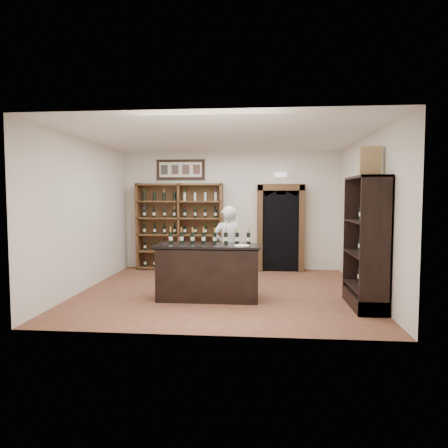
% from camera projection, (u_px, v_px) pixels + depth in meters
% --- Properties ---
extents(floor, '(5.50, 5.50, 0.00)m').
position_uv_depth(floor, '(222.00, 291.00, 7.85)').
color(floor, brown).
rests_on(floor, ground).
extents(ceiling, '(5.50, 5.50, 0.00)m').
position_uv_depth(ceiling, '(222.00, 137.00, 7.64)').
color(ceiling, white).
rests_on(ceiling, wall_back).
extents(wall_back, '(5.50, 0.04, 3.00)m').
position_uv_depth(wall_back, '(231.00, 211.00, 10.23)').
color(wall_back, silver).
rests_on(wall_back, ground).
extents(wall_left, '(0.04, 5.00, 3.00)m').
position_uv_depth(wall_left, '(86.00, 215.00, 7.98)').
color(wall_left, silver).
rests_on(wall_left, ground).
extents(wall_right, '(0.04, 5.00, 3.00)m').
position_uv_depth(wall_right, '(368.00, 216.00, 7.51)').
color(wall_right, silver).
rests_on(wall_right, ground).
extents(wine_shelf, '(2.20, 0.38, 2.20)m').
position_uv_depth(wine_shelf, '(180.00, 226.00, 10.20)').
color(wine_shelf, brown).
rests_on(wine_shelf, ground).
extents(framed_picture, '(1.25, 0.04, 0.52)m').
position_uv_depth(framed_picture, '(181.00, 170.00, 10.24)').
color(framed_picture, black).
rests_on(framed_picture, wall_back).
extents(arched_doorway, '(1.17, 0.35, 2.17)m').
position_uv_depth(arched_doorway, '(280.00, 225.00, 9.98)').
color(arched_doorway, black).
rests_on(arched_doorway, ground).
extents(emergency_light, '(0.30, 0.10, 0.10)m').
position_uv_depth(emergency_light, '(281.00, 175.00, 9.98)').
color(emergency_light, white).
rests_on(emergency_light, wall_back).
extents(tasting_counter, '(1.88, 0.78, 1.00)m').
position_uv_depth(tasting_counter, '(208.00, 272.00, 7.24)').
color(tasting_counter, black).
rests_on(tasting_counter, ground).
extents(counter_bottle_0, '(0.07, 0.07, 0.30)m').
position_uv_depth(counter_bottle_0, '(171.00, 237.00, 7.38)').
color(counter_bottle_0, black).
rests_on(counter_bottle_0, tasting_counter).
extents(counter_bottle_1, '(0.07, 0.07, 0.30)m').
position_uv_depth(counter_bottle_1, '(182.00, 238.00, 7.36)').
color(counter_bottle_1, black).
rests_on(counter_bottle_1, tasting_counter).
extents(counter_bottle_2, '(0.07, 0.07, 0.30)m').
position_uv_depth(counter_bottle_2, '(193.00, 238.00, 7.34)').
color(counter_bottle_2, black).
rests_on(counter_bottle_2, tasting_counter).
extents(counter_bottle_3, '(0.07, 0.07, 0.30)m').
position_uv_depth(counter_bottle_3, '(204.00, 238.00, 7.33)').
color(counter_bottle_3, black).
rests_on(counter_bottle_3, tasting_counter).
extents(counter_bottle_4, '(0.07, 0.07, 0.30)m').
position_uv_depth(counter_bottle_4, '(215.00, 238.00, 7.31)').
color(counter_bottle_4, black).
rests_on(counter_bottle_4, tasting_counter).
extents(counter_bottle_5, '(0.07, 0.07, 0.30)m').
position_uv_depth(counter_bottle_5, '(226.00, 238.00, 7.29)').
color(counter_bottle_5, black).
rests_on(counter_bottle_5, tasting_counter).
extents(counter_bottle_6, '(0.07, 0.07, 0.30)m').
position_uv_depth(counter_bottle_6, '(237.00, 238.00, 7.27)').
color(counter_bottle_6, black).
rests_on(counter_bottle_6, tasting_counter).
extents(counter_bottle_7, '(0.07, 0.07, 0.30)m').
position_uv_depth(counter_bottle_7, '(248.00, 238.00, 7.26)').
color(counter_bottle_7, black).
rests_on(counter_bottle_7, tasting_counter).
extents(side_cabinet, '(0.48, 1.20, 2.20)m').
position_uv_depth(side_cabinet, '(367.00, 263.00, 6.69)').
color(side_cabinet, black).
rests_on(side_cabinet, ground).
extents(shopkeeper, '(0.69, 0.55, 1.67)m').
position_uv_depth(shopkeeper, '(228.00, 247.00, 8.14)').
color(shopkeeper, silver).
rests_on(shopkeeper, ground).
extents(plate, '(0.27, 0.27, 0.02)m').
position_uv_depth(plate, '(242.00, 246.00, 6.94)').
color(plate, silver).
rests_on(plate, tasting_counter).
extents(wine_crate, '(0.35, 0.16, 0.48)m').
position_uv_depth(wine_crate, '(370.00, 161.00, 6.56)').
color(wine_crate, tan).
rests_on(wine_crate, side_cabinet).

